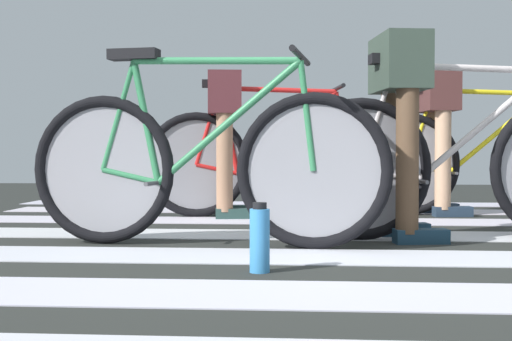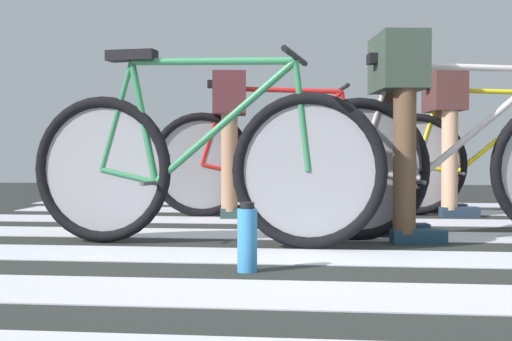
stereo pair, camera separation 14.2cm
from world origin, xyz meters
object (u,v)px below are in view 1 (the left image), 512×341
(bicycle_3_of_4, at_px, (270,161))
(bicycle_4_of_4, at_px, (480,160))
(cyclist_4_of_4, at_px, (438,122))
(water_bottle, at_px, (260,239))
(cyclist_2_of_4, at_px, (400,108))
(cyclist_3_of_4, at_px, (225,124))
(bicycle_1_of_4, at_px, (204,164))
(bicycle_2_of_4, at_px, (460,164))

(bicycle_3_of_4, xyz_separation_m, bicycle_4_of_4, (1.48, 0.28, 0.00))
(cyclist_4_of_4, relative_size, water_bottle, 3.91)
(cyclist_2_of_4, xyz_separation_m, water_bottle, (-0.64, -0.99, -0.54))
(bicycle_4_of_4, distance_m, cyclist_4_of_4, 0.41)
(cyclist_2_of_4, relative_size, cyclist_3_of_4, 1.05)
(cyclist_3_of_4, bearing_deg, water_bottle, -87.70)
(cyclist_4_of_4, bearing_deg, cyclist_2_of_4, -114.27)
(bicycle_4_of_4, bearing_deg, bicycle_1_of_4, -140.45)
(bicycle_2_of_4, bearing_deg, bicycle_4_of_4, 63.65)
(bicycle_1_of_4, xyz_separation_m, cyclist_2_of_4, (0.95, 0.31, 0.28))
(cyclist_2_of_4, distance_m, cyclist_3_of_4, 1.56)
(bicycle_2_of_4, relative_size, water_bottle, 6.68)
(bicycle_2_of_4, xyz_separation_m, cyclist_4_of_4, (0.15, 1.40, 0.27))
(bicycle_3_of_4, distance_m, bicycle_4_of_4, 1.50)
(cyclist_3_of_4, relative_size, water_bottle, 3.80)
(cyclist_3_of_4, bearing_deg, cyclist_2_of_4, -56.59)
(bicycle_2_of_4, relative_size, bicycle_3_of_4, 1.00)
(water_bottle, bearing_deg, bicycle_3_of_4, 91.97)
(bicycle_3_of_4, xyz_separation_m, cyclist_4_of_4, (1.17, 0.24, 0.27))
(bicycle_3_of_4, distance_m, water_bottle, 2.22)
(cyclist_2_of_4, bearing_deg, cyclist_4_of_4, 63.81)
(bicycle_3_of_4, distance_m, cyclist_4_of_4, 1.22)
(bicycle_3_of_4, bearing_deg, bicycle_2_of_4, -56.47)
(bicycle_2_of_4, height_order, water_bottle, bicycle_2_of_4)
(bicycle_2_of_4, xyz_separation_m, bicycle_4_of_4, (0.45, 1.44, 0.00))
(bicycle_2_of_4, distance_m, bicycle_3_of_4, 1.55)
(bicycle_1_of_4, bearing_deg, bicycle_2_of_4, 23.25)
(cyclist_2_of_4, height_order, cyclist_3_of_4, cyclist_2_of_4)
(bicycle_2_of_4, relative_size, cyclist_2_of_4, 1.68)
(bicycle_2_of_4, bearing_deg, cyclist_2_of_4, -180.00)
(bicycle_3_of_4, xyz_separation_m, water_bottle, (0.08, -2.21, -0.26))
(bicycle_1_of_4, relative_size, bicycle_2_of_4, 1.00)
(bicycle_1_of_4, xyz_separation_m, bicycle_4_of_4, (1.71, 1.80, 0.00))
(bicycle_1_of_4, xyz_separation_m, bicycle_3_of_4, (0.23, 1.52, 0.00))
(bicycle_3_of_4, bearing_deg, bicycle_4_of_4, 2.89)
(bicycle_1_of_4, relative_size, bicycle_3_of_4, 1.00)
(cyclist_2_of_4, distance_m, bicycle_3_of_4, 1.44)
(cyclist_2_of_4, bearing_deg, bicycle_3_of_4, 111.67)
(cyclist_2_of_4, xyz_separation_m, bicycle_4_of_4, (0.76, 1.49, -0.28))
(bicycle_2_of_4, bearing_deg, bicycle_3_of_4, 122.40)
(bicycle_2_of_4, distance_m, cyclist_3_of_4, 1.76)
(cyclist_4_of_4, bearing_deg, bicycle_3_of_4, -175.37)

